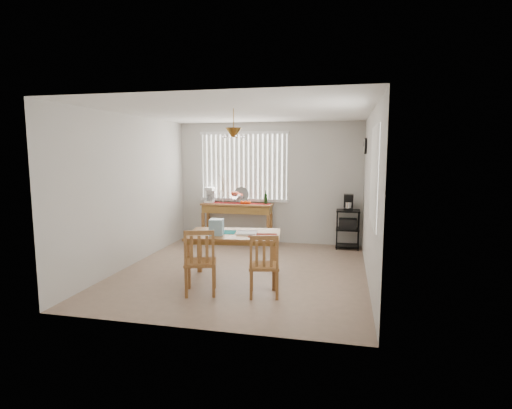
% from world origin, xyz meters
% --- Properties ---
extents(ground, '(4.00, 4.50, 0.01)m').
position_xyz_m(ground, '(0.00, 0.00, -0.01)').
color(ground, gray).
extents(room_shell, '(4.20, 4.70, 2.70)m').
position_xyz_m(room_shell, '(0.00, 0.02, 1.69)').
color(room_shell, beige).
rests_on(room_shell, ground).
extents(sideboard, '(1.54, 0.43, 0.86)m').
position_xyz_m(sideboard, '(-0.64, 2.01, 0.65)').
color(sideboard, '#9A6634').
rests_on(sideboard, ground).
extents(sideboard_items, '(1.46, 0.36, 0.66)m').
position_xyz_m(sideboard_items, '(-0.89, 2.03, 1.00)').
color(sideboard_items, maroon).
rests_on(sideboard_items, sideboard).
extents(wire_cart, '(0.47, 0.37, 0.80)m').
position_xyz_m(wire_cart, '(1.70, 2.00, 0.48)').
color(wire_cart, black).
rests_on(wire_cart, ground).
extents(cart_items, '(0.19, 0.22, 0.33)m').
position_xyz_m(cart_items, '(1.70, 2.01, 0.95)').
color(cart_items, black).
rests_on(cart_items, wire_cart).
extents(dining_table, '(1.49, 1.07, 0.74)m').
position_xyz_m(dining_table, '(-0.01, -0.49, 0.66)').
color(dining_table, '#9A6634').
rests_on(dining_table, ground).
extents(table_items, '(1.11, 0.49, 0.24)m').
position_xyz_m(table_items, '(-0.12, -0.63, 0.83)').
color(table_items, '#16807F').
rests_on(table_items, dining_table).
extents(chair_left, '(0.54, 0.54, 0.93)m').
position_xyz_m(chair_left, '(-0.30, -1.18, 0.46)').
color(chair_left, '#9A6634').
rests_on(chair_left, ground).
extents(chair_right, '(0.48, 0.48, 0.88)m').
position_xyz_m(chair_right, '(0.58, -1.08, 0.43)').
color(chair_right, '#9A6634').
rests_on(chair_right, ground).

